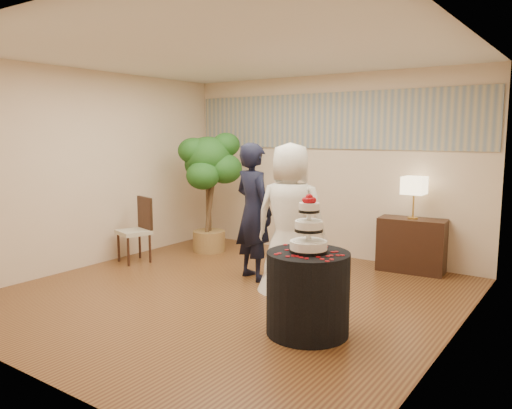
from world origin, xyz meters
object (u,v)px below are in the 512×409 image
Objects in this scene: cake_table at (308,293)px; console at (412,245)px; groom at (254,212)px; ficus_tree at (208,191)px; wedding_cake at (309,223)px; side_chair at (134,230)px; bride at (290,217)px; table_lamp at (414,198)px.

console is at bearing 87.44° from cake_table.
ficus_tree is at bearing -10.50° from groom.
groom is 1.93m from wedding_cake.
side_chair reaches higher than cake_table.
bride reaches higher than groom.
side_chair is at bearing 165.61° from cake_table.
ficus_tree is at bearing -173.14° from console.
side_chair is (-0.46, -1.18, -0.50)m from ficus_tree.
cake_table is 0.68m from wedding_cake.
ficus_tree is (-2.97, 2.06, 0.58)m from cake_table.
groom is at bearing 140.79° from cake_table.
ficus_tree reaches higher than table_lamp.
groom reaches higher than console.
wedding_cake is 2.83m from console.
ficus_tree is at bearing 145.29° from wedding_cake.
table_lamp is at bearing -133.46° from bride.
console is at bearing 44.01° from side_chair.
table_lamp is at bearing 87.44° from cake_table.
groom is 1.85× the size of side_chair.
groom is 2.02m from side_chair.
table_lamp is at bearing -117.40° from groom.
bride reaches higher than table_lamp.
console is (1.61, 1.52, -0.52)m from groom.
bride is 1.45m from cake_table.
groom is 2.22m from table_lamp.
table_lamp is (0.12, 2.74, -0.04)m from wedding_cake.
side_chair is (-3.56, -1.85, 0.11)m from console.
bride is at bearing 128.19° from cake_table.
ficus_tree is (-1.49, 0.85, 0.09)m from groom.
ficus_tree reaches higher than console.
groom is at bearing 140.79° from wedding_cake.
console is at bearing 0.00° from table_lamp.
groom is at bearing -25.72° from bride.
table_lamp is (0.97, 1.66, 0.14)m from bride.
cake_table is at bearing -34.71° from ficus_tree.
cake_table is 0.41× the size of ficus_tree.
table_lamp reaches higher than side_chair.
groom is 2.00× the size of console.
cake_table is at bearing 0.00° from wedding_cake.
groom reaches higher than cake_table.
table_lamp is at bearing 87.44° from wedding_cake.
bride is at bearing -24.88° from ficus_tree.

